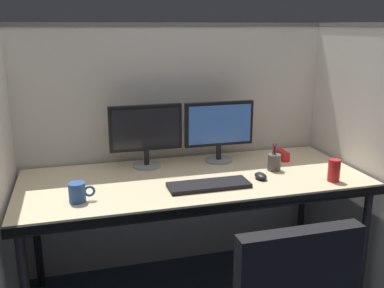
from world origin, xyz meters
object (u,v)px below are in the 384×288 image
object	(u,v)px
pen_cup	(274,162)
monitor_right	(219,127)
coffee_mug	(78,192)
red_stapler	(281,155)
soda_can	(334,170)
monitor_left	(146,132)
desk	(195,186)
keyboard_main	(209,185)
computer_mouse	(261,176)

from	to	relation	value
pen_cup	monitor_right	bearing A→B (deg)	135.66
coffee_mug	pen_cup	size ratio (longest dim) A/B	0.75
red_stapler	soda_can	bearing A→B (deg)	-78.64
monitor_left	monitor_right	size ratio (longest dim) A/B	1.00
red_stapler	pen_cup	world-z (taller)	pen_cup
desk	pen_cup	bearing A→B (deg)	1.10
monitor_right	red_stapler	bearing A→B (deg)	-8.54
desk	soda_can	xyz separation A→B (m)	(0.71, -0.24, 0.11)
soda_can	monitor_left	bearing A→B (deg)	151.10
red_stapler	soda_can	size ratio (longest dim) A/B	1.23
monitor_left	soda_can	size ratio (longest dim) A/B	3.52
keyboard_main	red_stapler	bearing A→B (deg)	30.51
desk	coffee_mug	xyz separation A→B (m)	(-0.63, -0.16, 0.10)
monitor_right	soda_can	size ratio (longest dim) A/B	3.52
desk	monitor_right	xyz separation A→B (m)	(0.23, 0.26, 0.27)
keyboard_main	red_stapler	world-z (taller)	red_stapler
monitor_right	red_stapler	size ratio (longest dim) A/B	2.87
keyboard_main	coffee_mug	bearing A→B (deg)	-178.72
computer_mouse	red_stapler	world-z (taller)	red_stapler
monitor_left	computer_mouse	distance (m)	0.71
monitor_right	soda_can	bearing A→B (deg)	-45.95
monitor_left	coffee_mug	distance (m)	0.62
pen_cup	coffee_mug	bearing A→B (deg)	-171.11
keyboard_main	red_stapler	size ratio (longest dim) A/B	2.87
soda_can	coffee_mug	bearing A→B (deg)	176.64
keyboard_main	coffee_mug	distance (m)	0.66
coffee_mug	soda_can	xyz separation A→B (m)	(1.34, -0.08, 0.01)
soda_can	desk	bearing A→B (deg)	161.13
coffee_mug	desk	bearing A→B (deg)	14.64
coffee_mug	pen_cup	xyz separation A→B (m)	(1.11, 0.17, 0.00)
soda_can	pen_cup	distance (m)	0.34
monitor_left	soda_can	world-z (taller)	monitor_left
monitor_left	soda_can	bearing A→B (deg)	-28.90
keyboard_main	red_stapler	distance (m)	0.69
desk	monitor_right	world-z (taller)	monitor_right
soda_can	pen_cup	world-z (taller)	pen_cup
pen_cup	desk	bearing A→B (deg)	-178.90
computer_mouse	keyboard_main	bearing A→B (deg)	-172.46
desk	keyboard_main	distance (m)	0.16
red_stapler	soda_can	world-z (taller)	soda_can
computer_mouse	monitor_right	bearing A→B (deg)	107.81
monitor_right	coffee_mug	world-z (taller)	monitor_right
keyboard_main	soda_can	xyz separation A→B (m)	(0.68, -0.09, 0.05)
desk	soda_can	bearing A→B (deg)	-18.87
monitor_left	pen_cup	xyz separation A→B (m)	(0.70, -0.26, -0.17)
computer_mouse	coffee_mug	bearing A→B (deg)	-176.71
keyboard_main	soda_can	distance (m)	0.69
coffee_mug	red_stapler	world-z (taller)	coffee_mug
keyboard_main	soda_can	size ratio (longest dim) A/B	3.52
monitor_right	computer_mouse	xyz separation A→B (m)	(0.12, -0.37, -0.20)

